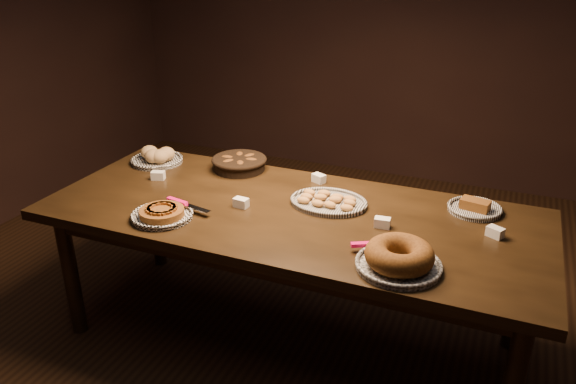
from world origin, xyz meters
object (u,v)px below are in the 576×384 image
at_px(buffet_table, 290,224).
at_px(apple_tart_plate, 162,214).
at_px(madeleine_platter, 328,201).
at_px(bundt_cake_plate, 399,258).

xyz_separation_m(buffet_table, apple_tart_plate, (-0.52, -0.30, 0.09)).
distance_m(apple_tart_plate, madeleine_platter, 0.80).
xyz_separation_m(madeleine_platter, bundt_cake_plate, (0.45, -0.45, 0.03)).
xyz_separation_m(buffet_table, bundt_cake_plate, (0.59, -0.32, 0.12)).
relative_size(buffet_table, madeleine_platter, 6.36).
xyz_separation_m(apple_tart_plate, madeleine_platter, (0.67, 0.44, -0.00)).
relative_size(buffet_table, apple_tart_plate, 6.90).
xyz_separation_m(buffet_table, madeleine_platter, (0.15, 0.13, 0.09)).
distance_m(apple_tart_plate, bundt_cake_plate, 1.11).
height_order(buffet_table, apple_tart_plate, apple_tart_plate).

